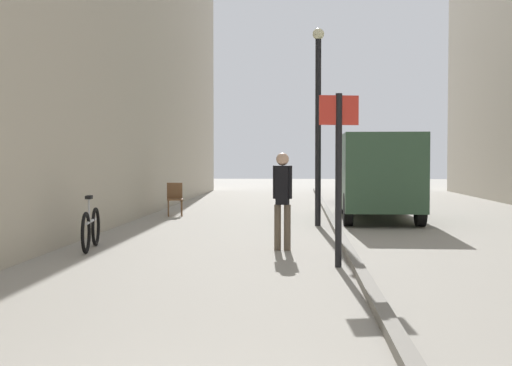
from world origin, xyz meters
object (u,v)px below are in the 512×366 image
street_sign_post (339,164)px  lamp_post (318,113)px  delivery_van (377,174)px  parked_car (364,184)px  pedestrian_main_foreground (282,194)px  cafe_chair_near_window (175,197)px  bicycle_leaning (91,228)px

street_sign_post → lamp_post: 6.41m
delivery_van → parked_car: 6.75m
pedestrian_main_foreground → delivery_van: delivery_van is taller
pedestrian_main_foreground → lamp_post: bearing=87.4°
parked_car → cafe_chair_near_window: bearing=-135.1°
lamp_post → bicycle_leaning: lamp_post is taller
pedestrian_main_foreground → delivery_van: bearing=76.1°
parked_car → lamp_post: lamp_post is taller
pedestrian_main_foreground → cafe_chair_near_window: size_ratio=1.84×
pedestrian_main_foreground → cafe_chair_near_window: bearing=121.4°
delivery_van → cafe_chair_near_window: bearing=172.1°
street_sign_post → bicycle_leaning: bearing=-32.9°
delivery_van → street_sign_post: street_sign_post is taller
parked_car → bicycle_leaning: parked_car is taller
parked_car → street_sign_post: bearing=-96.6°
lamp_post → cafe_chair_near_window: bearing=146.4°
delivery_van → lamp_post: bearing=-131.7°
parked_car → bicycle_leaning: 14.43m
street_sign_post → bicycle_leaning: street_sign_post is taller
parked_car → bicycle_leaning: size_ratio=2.39×
pedestrian_main_foreground → street_sign_post: bearing=-57.3°
lamp_post → bicycle_leaning: (-4.17, -4.60, -2.34)m
delivery_van → lamp_post: (-1.63, -1.75, 1.51)m
bicycle_leaning → cafe_chair_near_window: size_ratio=1.87×
parked_car → lamp_post: (-1.93, -8.47, 2.01)m
delivery_van → parked_car: size_ratio=1.24×
pedestrian_main_foreground → street_sign_post: street_sign_post is taller
pedestrian_main_foreground → parked_car: 13.21m
cafe_chair_near_window → pedestrian_main_foreground: bearing=102.0°
pedestrian_main_foreground → lamp_post: 4.84m
pedestrian_main_foreground → parked_car: (2.69, 12.94, -0.29)m
bicycle_leaning → street_sign_post: bearing=-29.3°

